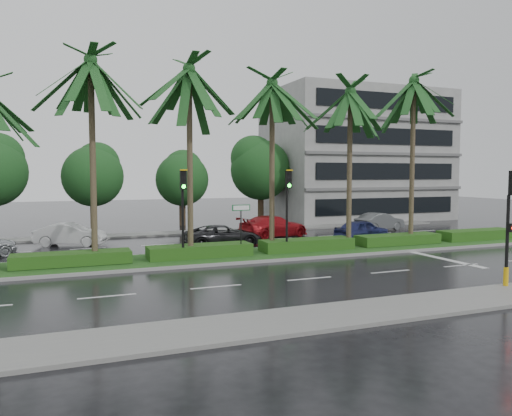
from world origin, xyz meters
name	(u,v)px	position (x,y,z in m)	size (l,w,h in m)	color
ground	(263,259)	(0.00, 0.00, 0.00)	(120.00, 120.00, 0.00)	black
near_sidewalk	(387,309)	(0.00, -10.20, 0.06)	(40.00, 2.40, 0.12)	slate
far_sidewalk	(200,232)	(0.00, 12.00, 0.06)	(40.00, 2.00, 0.12)	slate
median	(256,255)	(0.00, 1.00, 0.08)	(36.00, 4.00, 0.15)	gray
hedge	(256,248)	(0.00, 1.00, 0.45)	(35.20, 1.40, 0.60)	#1E4915
lane_markings	(320,257)	(3.04, -0.43, 0.01)	(34.00, 13.06, 0.01)	silver
palm_row	(233,92)	(-1.25, 1.02, 8.38)	(26.30, 4.20, 10.40)	#3B3222
signal_near	(510,223)	(6.00, -9.39, 2.50)	(0.34, 0.45, 4.36)	black
signal_median_left	(183,201)	(-4.00, 0.30, 3.00)	(0.34, 0.42, 4.36)	black
signal_median_right	(288,199)	(1.50, 0.30, 3.00)	(0.34, 0.42, 4.36)	black
street_sign	(241,217)	(-1.00, 0.48, 2.12)	(0.95, 0.09, 2.60)	black
bg_trees	(174,171)	(-0.63, 17.59, 4.48)	(32.69, 5.28, 7.62)	#342217
building	(356,156)	(17.00, 18.00, 6.00)	(16.00, 10.00, 12.00)	gray
car_white	(70,234)	(-8.90, 8.65, 0.67)	(4.08, 1.42, 1.34)	silver
car_darkgrey	(223,236)	(-0.50, 5.02, 0.64)	(4.58, 2.11, 1.27)	black
car_red	(274,226)	(4.00, 7.81, 0.73)	(5.02, 2.04, 1.46)	#A41118
car_blue	(362,230)	(8.50, 4.00, 0.69)	(4.02, 1.62, 1.37)	navy
car_grey	(380,222)	(13.00, 8.40, 0.67)	(4.09, 1.43, 1.35)	#4E5152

